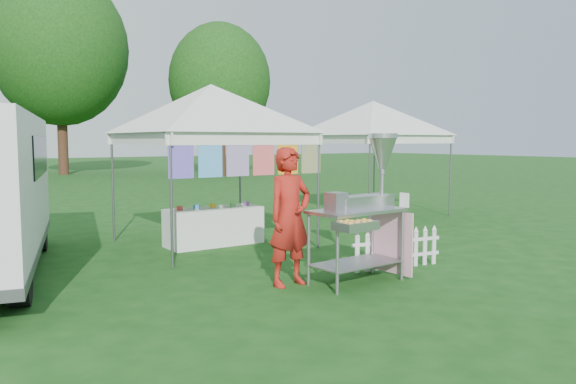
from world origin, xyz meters
TOP-DOWN VIEW (x-y plane):
  - ground at (0.00, 0.00)m, footprint 120.00×120.00m
  - canopy_main at (0.00, 3.49)m, footprint 4.24×4.24m
  - canopy_right at (5.50, 5.00)m, footprint 4.24×4.24m
  - tree_mid at (3.00, 28.00)m, footprint 7.60×7.60m
  - tree_right at (10.00, 22.00)m, footprint 5.60×5.60m
  - donut_cart at (0.53, -0.20)m, footprint 1.48×1.09m
  - vendor at (-0.51, 0.22)m, footprint 0.71×0.50m
  - picket_fence at (1.41, 0.10)m, footprint 1.60×0.29m
  - display_table at (0.01, 3.47)m, footprint 1.80×0.70m

SIDE VIEW (x-z plane):
  - ground at x=0.00m, z-range 0.00..0.00m
  - picket_fence at x=1.41m, z-range 0.01..0.57m
  - display_table at x=0.01m, z-range 0.00..0.70m
  - vendor at x=-0.51m, z-range 0.00..1.88m
  - donut_cart at x=0.53m, z-range 0.18..2.25m
  - canopy_main at x=0.00m, z-range 1.26..4.71m
  - canopy_right at x=5.50m, z-range 1.27..4.72m
  - tree_right at x=10.00m, z-range 0.97..9.39m
  - tree_mid at x=3.00m, z-range 1.38..12.90m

